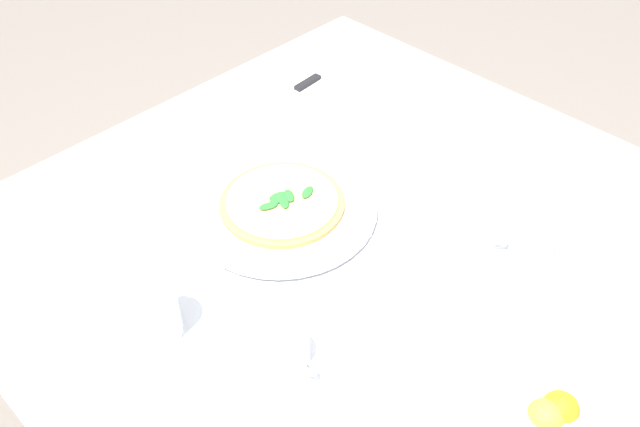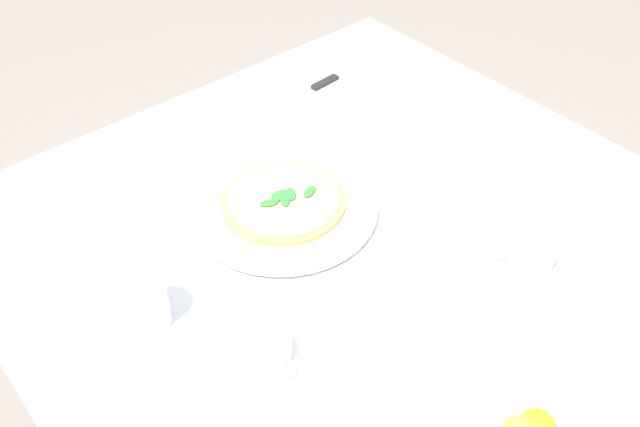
% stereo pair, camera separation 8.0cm
% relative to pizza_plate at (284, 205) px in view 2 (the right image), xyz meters
% --- Properties ---
extents(dining_table, '(1.20, 1.20, 0.74)m').
position_rel_pizza_plate_xyz_m(dining_table, '(0.06, -0.14, -0.13)').
color(dining_table, white).
rests_on(dining_table, ground_plane).
extents(pizza_plate, '(0.36, 0.36, 0.02)m').
position_rel_pizza_plate_xyz_m(pizza_plate, '(0.00, 0.00, 0.00)').
color(pizza_plate, white).
rests_on(pizza_plate, dining_table).
extents(pizza, '(0.23, 0.23, 0.02)m').
position_rel_pizza_plate_xyz_m(pizza, '(0.00, -0.00, 0.01)').
color(pizza, tan).
rests_on(pizza, pizza_plate).
extents(coffee_cup_left_edge, '(0.13, 0.13, 0.06)m').
position_rel_pizza_plate_xyz_m(coffee_cup_left_edge, '(-0.22, -0.25, 0.01)').
color(coffee_cup_left_edge, white).
rests_on(coffee_cup_left_edge, dining_table).
extents(coffee_cup_far_left, '(0.13, 0.13, 0.07)m').
position_rel_pizza_plate_xyz_m(coffee_cup_far_left, '(0.23, -0.39, 0.02)').
color(coffee_cup_far_left, white).
rests_on(coffee_cup_far_left, dining_table).
extents(water_glass_center_back, '(0.07, 0.07, 0.13)m').
position_rel_pizza_plate_xyz_m(water_glass_center_back, '(-0.33, -0.07, 0.04)').
color(water_glass_center_back, white).
rests_on(water_glass_center_back, dining_table).
extents(napkin_folded, '(0.23, 0.15, 0.02)m').
position_rel_pizza_plate_xyz_m(napkin_folded, '(0.37, 0.26, -0.00)').
color(napkin_folded, white).
rests_on(napkin_folded, dining_table).
extents(dinner_knife, '(0.20, 0.03, 0.01)m').
position_rel_pizza_plate_xyz_m(dinner_knife, '(0.38, 0.26, 0.01)').
color(dinner_knife, silver).
rests_on(dinner_knife, napkin_folded).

